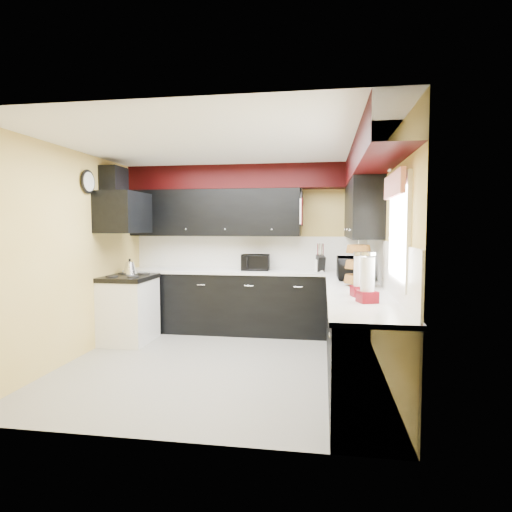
{
  "coord_description": "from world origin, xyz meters",
  "views": [
    {
      "loc": [
        1.13,
        -4.73,
        1.6
      ],
      "look_at": [
        0.28,
        0.74,
        1.21
      ],
      "focal_mm": 30.0,
      "sensor_mm": 36.0,
      "label": 1
    }
  ],
  "objects": [
    {
      "name": "ground",
      "position": [
        0.0,
        0.0,
        0.0
      ],
      "size": [
        3.6,
        3.6,
        0.0
      ],
      "primitive_type": "plane",
      "color": "gray",
      "rests_on": "ground"
    },
    {
      "name": "wall_back",
      "position": [
        0.0,
        1.8,
        1.25
      ],
      "size": [
        3.6,
        0.06,
        2.5
      ],
      "primitive_type": "cube",
      "color": "#E0C666",
      "rests_on": "ground"
    },
    {
      "name": "wall_right",
      "position": [
        1.8,
        0.0,
        1.25
      ],
      "size": [
        0.06,
        3.6,
        2.5
      ],
      "primitive_type": "cube",
      "color": "#E0C666",
      "rests_on": "ground"
    },
    {
      "name": "wall_left",
      "position": [
        -1.8,
        0.0,
        1.25
      ],
      "size": [
        0.06,
        3.6,
        2.5
      ],
      "primitive_type": "cube",
      "color": "#E0C666",
      "rests_on": "ground"
    },
    {
      "name": "ceiling",
      "position": [
        0.0,
        0.0,
        2.5
      ],
      "size": [
        3.6,
        3.6,
        0.06
      ],
      "primitive_type": "cube",
      "color": "white",
      "rests_on": "wall_back"
    },
    {
      "name": "cab_back",
      "position": [
        0.0,
        1.5,
        0.45
      ],
      "size": [
        3.6,
        0.6,
        0.9
      ],
      "primitive_type": "cube",
      "color": "black",
      "rests_on": "ground"
    },
    {
      "name": "cab_right",
      "position": [
        1.5,
        -0.3,
        0.45
      ],
      "size": [
        0.6,
        3.0,
        0.9
      ],
      "primitive_type": "cube",
      "color": "black",
      "rests_on": "ground"
    },
    {
      "name": "counter_back",
      "position": [
        0.0,
        1.5,
        0.92
      ],
      "size": [
        3.62,
        0.64,
        0.04
      ],
      "primitive_type": "cube",
      "color": "white",
      "rests_on": "cab_back"
    },
    {
      "name": "counter_right",
      "position": [
        1.5,
        -0.3,
        0.92
      ],
      "size": [
        0.64,
        3.02,
        0.04
      ],
      "primitive_type": "cube",
      "color": "white",
      "rests_on": "cab_right"
    },
    {
      "name": "splash_back",
      "position": [
        0.0,
        1.79,
        1.19
      ],
      "size": [
        3.6,
        0.02,
        0.5
      ],
      "primitive_type": "cube",
      "color": "white",
      "rests_on": "counter_back"
    },
    {
      "name": "splash_right",
      "position": [
        1.79,
        0.0,
        1.19
      ],
      "size": [
        0.02,
        3.6,
        0.5
      ],
      "primitive_type": "cube",
      "color": "white",
      "rests_on": "counter_right"
    },
    {
      "name": "upper_back",
      "position": [
        -0.5,
        1.62,
        1.8
      ],
      "size": [
        2.6,
        0.35,
        0.7
      ],
      "primitive_type": "cube",
      "color": "black",
      "rests_on": "wall_back"
    },
    {
      "name": "upper_right",
      "position": [
        1.62,
        0.9,
        1.8
      ],
      "size": [
        0.35,
        1.8,
        0.7
      ],
      "primitive_type": "cube",
      "color": "black",
      "rests_on": "wall_right"
    },
    {
      "name": "soffit_back",
      "position": [
        0.0,
        1.62,
        2.33
      ],
      "size": [
        3.6,
        0.36,
        0.35
      ],
      "primitive_type": "cube",
      "color": "black",
      "rests_on": "wall_back"
    },
    {
      "name": "soffit_right",
      "position": [
        1.62,
        -0.18,
        2.33
      ],
      "size": [
        0.36,
        3.24,
        0.35
      ],
      "primitive_type": "cube",
      "color": "black",
      "rests_on": "wall_right"
    },
    {
      "name": "stove",
      "position": [
        -1.5,
        0.75,
        0.43
      ],
      "size": [
        0.6,
        0.75,
        0.86
      ],
      "primitive_type": "cube",
      "color": "white",
      "rests_on": "ground"
    },
    {
      "name": "cooktop",
      "position": [
        -1.5,
        0.75,
        0.89
      ],
      "size": [
        0.62,
        0.77,
        0.06
      ],
      "primitive_type": "cube",
      "color": "black",
      "rests_on": "stove"
    },
    {
      "name": "hood",
      "position": [
        -1.55,
        0.75,
        1.78
      ],
      "size": [
        0.5,
        0.78,
        0.55
      ],
      "primitive_type": "cube",
      "color": "black",
      "rests_on": "wall_left"
    },
    {
      "name": "hood_duct",
      "position": [
        -1.68,
        0.75,
        2.2
      ],
      "size": [
        0.24,
        0.4,
        0.4
      ],
      "primitive_type": "cube",
      "color": "black",
      "rests_on": "wall_left"
    },
    {
      "name": "window",
      "position": [
        1.79,
        -0.9,
        1.55
      ],
      "size": [
        0.03,
        0.86,
        0.96
      ],
      "primitive_type": null,
      "color": "white",
      "rests_on": "wall_right"
    },
    {
      "name": "valance",
      "position": [
        1.73,
        -0.9,
        1.95
      ],
      "size": [
        0.04,
        0.88,
        0.2
      ],
      "primitive_type": "cube",
      "color": "red",
      "rests_on": "wall_right"
    },
    {
      "name": "pan_top",
      "position": [
        0.82,
        1.55,
        2.0
      ],
      "size": [
        0.03,
        0.22,
        0.4
      ],
      "primitive_type": null,
      "color": "black",
      "rests_on": "upper_back"
    },
    {
      "name": "pan_mid",
      "position": [
        0.82,
        1.42,
        1.75
      ],
      "size": [
        0.03,
        0.28,
        0.46
      ],
      "primitive_type": null,
      "color": "black",
      "rests_on": "upper_back"
    },
    {
      "name": "pan_low",
      "position": [
        0.82,
        1.68,
        1.72
      ],
      "size": [
        0.03,
        0.24,
        0.42
      ],
      "primitive_type": null,
      "color": "black",
      "rests_on": "upper_back"
    },
    {
      "name": "cut_board",
      "position": [
        0.83,
        1.3,
        1.8
      ],
      "size": [
        0.03,
        0.26,
        0.35
      ],
      "primitive_type": "cube",
      "color": "white",
      "rests_on": "upper_back"
    },
    {
      "name": "baskets",
      "position": [
        1.52,
        0.05,
        1.18
      ],
      "size": [
        0.27,
        0.27,
        0.5
      ],
      "primitive_type": null,
      "color": "brown",
      "rests_on": "upper_right"
    },
    {
      "name": "clock",
      "position": [
        -1.77,
        0.25,
        2.15
      ],
      "size": [
        0.03,
        0.3,
        0.3
      ],
      "primitive_type": null,
      "color": "black",
      "rests_on": "wall_left"
    },
    {
      "name": "deco_plate",
      "position": [
        1.77,
        -0.35,
        2.25
      ],
      "size": [
        0.03,
        0.24,
        0.24
      ],
      "primitive_type": null,
      "color": "white",
      "rests_on": "wall_right"
    },
    {
      "name": "toaster_oven",
      "position": [
        0.14,
        1.54,
        1.06
      ],
      "size": [
        0.42,
        0.36,
        0.24
      ],
      "primitive_type": "imported",
      "rotation": [
        0.0,
        0.0,
        0.04
      ],
      "color": "black",
      "rests_on": "counter_back"
    },
    {
      "name": "microwave",
      "position": [
        1.49,
        0.64,
        1.08
      ],
      "size": [
        0.35,
        0.51,
        0.28
      ],
      "primitive_type": "imported",
      "rotation": [
        0.0,
        0.0,
        1.6
      ],
      "color": "black",
      "rests_on": "counter_right"
    },
    {
      "name": "utensil_crock",
      "position": [
        1.1,
        1.51,
        1.03
      ],
      "size": [
        0.19,
        0.19,
        0.18
      ],
      "primitive_type": "cylinder",
      "rotation": [
        0.0,
        0.0,
        0.18
      ],
      "color": "white",
      "rests_on": "counter_back"
    },
    {
      "name": "knife_block",
      "position": [
        1.1,
        1.48,
        1.06
      ],
      "size": [
        0.15,
        0.17,
        0.23
      ],
      "primitive_type": "cube",
      "rotation": [
        0.0,
        0.0,
        0.3
      ],
      "color": "black",
      "rests_on": "counter_back"
    },
    {
      "name": "kettle",
      "position": [
        -1.58,
        0.97,
        1.01
      ],
      "size": [
        0.22,
        0.22,
        0.17
      ],
      "primitive_type": null,
      "rotation": [
        0.0,
        0.0,
        -0.18
      ],
      "color": "silver",
      "rests_on": "cooktop"
    },
    {
      "name": "dispenser_a",
      "position": [
        1.48,
        -0.67,
        1.14
      ],
      "size": [
        0.18,
        0.18,
        0.39
      ],
      "primitive_type": null,
      "rotation": [
        0.0,
        0.0,
        0.26
      ],
      "color": "#6B000B",
      "rests_on": "counter_right"
    },
    {
      "name": "dispenser_b",
      "position": [
        1.52,
        -0.98,
        1.15
      ],
      "size": [
        0.19,
        0.19,
        0.42
      ],
      "primitive_type": null,
      "rotation": [
        0.0,
        0.0,
        0.33
      ],
      "color": "maroon",
      "rests_on": "counter_right"
    }
  ]
}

